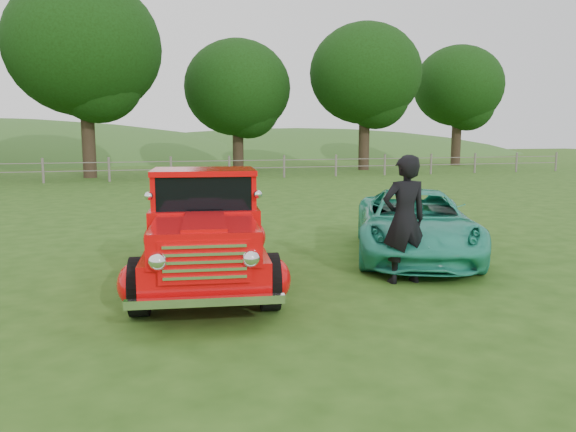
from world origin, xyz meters
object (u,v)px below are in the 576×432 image
object	(u,v)px
tree_mid_east	(365,74)
red_pickup	(205,232)
man	(404,219)
tree_near_east	(237,88)
tree_far_east	(458,86)
teal_sedan	(414,224)
tree_near_west	(84,47)

from	to	relation	value
tree_mid_east	red_pickup	bearing A→B (deg)	-119.67
man	tree_mid_east	bearing A→B (deg)	-112.46
tree_near_east	tree_mid_east	xyz separation A→B (m)	(8.00, -2.00, 0.93)
tree_mid_east	man	bearing A→B (deg)	-113.67
red_pickup	tree_near_east	bearing A→B (deg)	85.63
tree_far_east	red_pickup	size ratio (longest dim) A/B	1.71
tree_mid_east	teal_sedan	xyz separation A→B (m)	(-10.42, -24.70, -5.55)
tree_near_west	tree_mid_east	xyz separation A→B (m)	(17.00, 2.00, -0.62)
tree_near_east	man	world-z (taller)	tree_near_east
teal_sedan	tree_mid_east	bearing A→B (deg)	91.27
tree_near_east	red_pickup	bearing A→B (deg)	-103.30
tree_near_west	tree_far_east	world-z (taller)	tree_near_west
tree_mid_east	tree_far_east	world-z (taller)	tree_mid_east
tree_far_east	man	world-z (taller)	tree_far_east
tree_near_west	tree_near_east	size ratio (longest dim) A/B	1.25
tree_near_west	tree_near_east	bearing A→B (deg)	23.96
tree_far_east	teal_sedan	bearing A→B (deg)	-125.03
tree_mid_east	teal_sedan	distance (m)	27.38
tree_near_west	tree_near_east	xyz separation A→B (m)	(9.00, 4.00, -1.55)
teal_sedan	man	world-z (taller)	man
tree_near_east	tree_mid_east	size ratio (longest dim) A/B	0.88
tree_near_west	teal_sedan	bearing A→B (deg)	-73.83
tree_far_east	red_pickup	bearing A→B (deg)	-129.56
tree_far_east	man	size ratio (longest dim) A/B	4.45
tree_near_east	man	distance (m)	28.87
tree_near_west	red_pickup	xyz separation A→B (m)	(2.51, -23.43, -6.00)
red_pickup	teal_sedan	size ratio (longest dim) A/B	1.15
tree_near_west	tree_mid_east	bearing A→B (deg)	6.71
tree_near_east	red_pickup	world-z (taller)	tree_near_east
tree_near_west	man	world-z (taller)	tree_near_west
tree_near_west	red_pickup	bearing A→B (deg)	-83.87
tree_near_west	red_pickup	size ratio (longest dim) A/B	2.01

